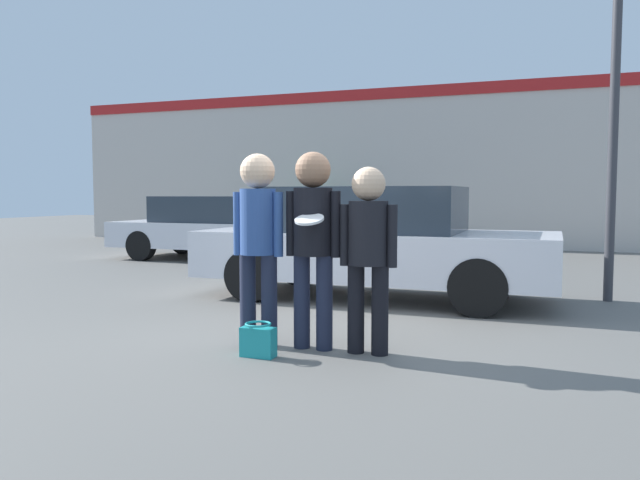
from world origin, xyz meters
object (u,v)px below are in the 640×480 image
(shrub, at_px, (320,222))
(parked_car_far, at_px, (218,227))
(street_lamp, at_px, (632,53))
(handbag, at_px, (258,340))
(person_left, at_px, (258,231))
(person_middle_with_frisbee, at_px, (313,231))
(parked_car_near, at_px, (373,242))
(person_right, at_px, (368,244))

(shrub, bearing_deg, parked_car_far, -101.02)
(shrub, bearing_deg, street_lamp, -45.06)
(shrub, bearing_deg, handbag, -71.81)
(person_left, distance_m, person_middle_with_frisbee, 0.52)
(person_middle_with_frisbee, distance_m, parked_car_near, 2.90)
(person_middle_with_frisbee, distance_m, street_lamp, 5.19)
(person_left, bearing_deg, street_lamp, 48.12)
(person_right, height_order, shrub, person_right)
(parked_car_near, bearing_deg, parked_car_far, 140.88)
(person_middle_with_frisbee, bearing_deg, parked_car_far, 126.10)
(shrub, bearing_deg, person_middle_with_frisbee, -69.50)
(shrub, distance_m, handbag, 11.67)
(person_left, bearing_deg, person_right, 4.09)
(person_left, height_order, parked_car_near, person_left)
(person_left, height_order, person_right, person_left)
(person_right, bearing_deg, shrub, 112.92)
(parked_car_far, relative_size, handbag, 15.30)
(person_right, xyz_separation_m, street_lamp, (2.38, 3.74, 2.22))
(person_middle_with_frisbee, xyz_separation_m, shrub, (-3.98, 10.64, -0.43))
(parked_car_near, distance_m, shrub, 8.62)
(parked_car_near, height_order, handbag, parked_car_near)
(parked_car_far, height_order, street_lamp, street_lamp)
(parked_car_far, height_order, shrub, parked_car_far)
(person_right, relative_size, handbag, 5.49)
(parked_car_near, xyz_separation_m, shrub, (-3.73, 7.77, -0.11))
(person_right, bearing_deg, handbag, -152.77)
(person_middle_with_frisbee, distance_m, person_right, 0.53)
(person_middle_with_frisbee, xyz_separation_m, street_lamp, (2.90, 3.75, 2.12))
(person_right, height_order, street_lamp, street_lamp)
(person_right, distance_m, shrub, 11.55)
(person_middle_with_frisbee, bearing_deg, parked_car_near, 95.04)
(street_lamp, height_order, shrub, street_lamp)
(person_left, bearing_deg, person_middle_with_frisbee, 7.40)
(person_left, height_order, street_lamp, street_lamp)
(handbag, bearing_deg, person_left, 115.76)
(street_lamp, bearing_deg, shrub, 134.94)
(person_middle_with_frisbee, distance_m, parked_car_far, 8.12)
(person_middle_with_frisbee, bearing_deg, shrub, 110.50)
(street_lamp, distance_m, shrub, 10.07)
(shrub, bearing_deg, person_left, -72.09)
(person_right, xyz_separation_m, parked_car_far, (-5.29, 6.54, -0.28))
(parked_car_near, relative_size, shrub, 3.62)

